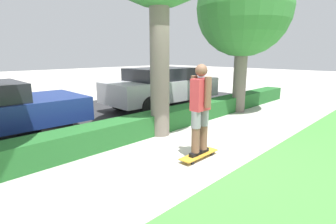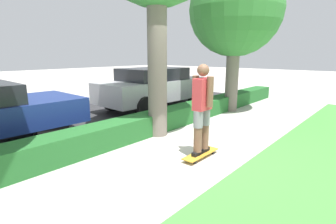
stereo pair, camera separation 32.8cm
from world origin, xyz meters
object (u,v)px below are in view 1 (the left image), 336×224
object	(u,v)px
skateboard	(199,155)
skater_person	(200,108)
tree_far	(244,10)
parked_car_middle	(162,87)

from	to	relation	value
skateboard	skater_person	size ratio (longest dim) A/B	0.54
skater_person	tree_far	bearing A→B (deg)	20.65
skater_person	tree_far	distance (m)	5.02
tree_far	parked_car_middle	distance (m)	3.63
skater_person	parked_car_middle	distance (m)	4.77
tree_far	parked_car_middle	world-z (taller)	tree_far
skateboard	tree_far	distance (m)	5.49
tree_far	parked_car_middle	bearing A→B (deg)	120.99
skater_person	parked_car_middle	bearing A→B (deg)	53.73
skateboard	skater_person	distance (m)	0.90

